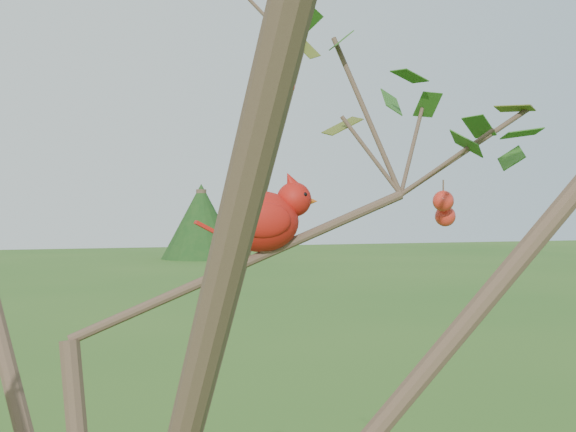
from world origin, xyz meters
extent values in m
sphere|color=red|center=(0.65, 0.05, 2.16)|extent=(0.04, 0.04, 0.04)
sphere|color=red|center=(0.62, 0.02, 2.19)|extent=(0.04, 0.04, 0.04)
sphere|color=red|center=(0.50, 0.59, 2.49)|extent=(0.04, 0.04, 0.04)
ellipsoid|color=red|center=(0.28, 0.07, 2.15)|extent=(0.14, 0.11, 0.11)
sphere|color=red|center=(0.34, 0.07, 2.19)|extent=(0.07, 0.07, 0.06)
cone|color=red|center=(0.34, 0.07, 2.22)|extent=(0.05, 0.04, 0.05)
cone|color=#D85914|center=(0.37, 0.07, 2.19)|extent=(0.03, 0.02, 0.02)
ellipsoid|color=black|center=(0.36, 0.07, 2.19)|extent=(0.02, 0.03, 0.03)
cube|color=red|center=(0.20, 0.08, 2.13)|extent=(0.08, 0.04, 0.05)
ellipsoid|color=red|center=(0.28, 0.11, 2.15)|extent=(0.10, 0.03, 0.06)
ellipsoid|color=red|center=(0.27, 0.03, 2.15)|extent=(0.10, 0.03, 0.06)
cylinder|color=#473226|center=(6.26, 30.04, 1.52)|extent=(0.46, 0.46, 3.03)
cone|color=#153713|center=(6.26, 30.04, 1.64)|extent=(3.54, 3.54, 3.29)
camera|label=1|loc=(-0.08, -1.18, 2.17)|focal=45.00mm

